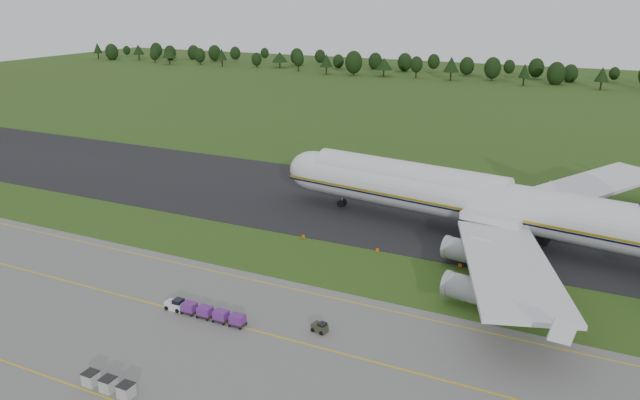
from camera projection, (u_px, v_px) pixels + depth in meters
The scene contains 10 objects.
ground at pixel (292, 256), 97.60m from camera, with size 600.00×600.00×0.00m, color #2A4815.
apron at pixel (145, 367), 68.58m from camera, with size 300.00×52.00×0.06m, color slate.
taxiway at pixel (360, 205), 121.47m from camera, with size 300.00×40.00×0.08m, color black.
apron_markings at pixel (185, 337), 74.56m from camera, with size 300.00×30.20×0.01m.
tree_line at pixel (529, 70), 281.24m from camera, with size 524.28×23.57×11.61m.
aircraft at pixel (473, 199), 104.68m from camera, with size 80.13×77.03×22.41m.
baggage_train at pixel (203, 311), 79.02m from camera, with size 11.89×1.52×1.46m.
utility_cart at pixel (320, 328), 75.61m from camera, with size 2.03×1.44×1.02m.
uld_row at pixel (108, 384), 64.28m from camera, with size 6.30×1.50×1.48m.
edge_markers at pixel (418, 258), 96.41m from camera, with size 40.37×0.30×0.60m.
Camera 1 is at (43.32, -78.84, 39.12)m, focal length 35.00 mm.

